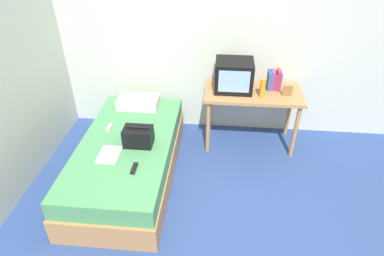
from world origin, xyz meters
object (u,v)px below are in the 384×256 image
(desk, at_px, (253,98))
(pillow, at_px, (138,102))
(remote_silver, at_px, (109,127))
(water_bottle, at_px, (263,88))
(picture_frame, at_px, (287,91))
(magazine, at_px, (109,155))
(handbag, at_px, (138,136))
(book_row, at_px, (274,80))
(remote_dark, at_px, (134,168))
(tv, at_px, (234,75))
(bed, at_px, (129,158))

(desk, distance_m, pillow, 1.41)
(remote_silver, bearing_deg, water_bottle, 13.75)
(picture_frame, relative_size, magazine, 0.44)
(pillow, relative_size, handbag, 1.68)
(book_row, distance_m, pillow, 1.69)
(handbag, bearing_deg, remote_dark, -83.42)
(tv, bearing_deg, book_row, 7.51)
(picture_frame, height_order, remote_silver, picture_frame)
(tv, xyz_separation_m, picture_frame, (0.62, -0.11, -0.12))
(picture_frame, bearing_deg, water_bottle, -168.67)
(tv, distance_m, pillow, 1.23)
(water_bottle, height_order, picture_frame, water_bottle)
(desk, relative_size, tv, 2.64)
(water_bottle, xyz_separation_m, remote_dark, (-1.26, -1.09, -0.37))
(desk, relative_size, magazine, 4.00)
(magazine, bearing_deg, bed, 67.28)
(tv, relative_size, remote_dark, 2.82)
(picture_frame, xyz_separation_m, handbag, (-1.60, -0.75, -0.23))
(handbag, relative_size, remote_silver, 2.08)
(bed, bearing_deg, tv, 35.47)
(book_row, distance_m, handbag, 1.75)
(picture_frame, height_order, magazine, picture_frame)
(handbag, bearing_deg, magazine, -141.65)
(bed, xyz_separation_m, book_row, (1.62, 0.87, 0.62))
(bed, relative_size, magazine, 6.90)
(tv, height_order, picture_frame, tv)
(picture_frame, xyz_separation_m, remote_dark, (-1.56, -1.15, -0.32))
(tv, distance_m, remote_silver, 1.57)
(picture_frame, xyz_separation_m, pillow, (-1.79, 0.04, -0.26))
(bed, distance_m, water_bottle, 1.72)
(pillow, distance_m, magazine, 1.00)
(pillow, relative_size, remote_dark, 3.23)
(handbag, distance_m, remote_dark, 0.41)
(remote_dark, bearing_deg, bed, 114.14)
(book_row, relative_size, pillow, 0.48)
(bed, xyz_separation_m, desk, (1.38, 0.78, 0.42))
(water_bottle, relative_size, magazine, 0.78)
(bed, relative_size, remote_dark, 12.82)
(tv, distance_m, remote_dark, 1.62)
(bed, relative_size, handbag, 6.67)
(bed, height_order, desk, desk)
(book_row, bearing_deg, handbag, -147.84)
(book_row, distance_m, picture_frame, 0.23)
(bed, relative_size, water_bottle, 8.80)
(handbag, bearing_deg, water_bottle, 27.79)
(remote_dark, bearing_deg, tv, 53.39)
(pillow, bearing_deg, tv, 3.34)
(picture_frame, bearing_deg, pillow, 178.72)
(desk, xyz_separation_m, handbag, (-1.22, -0.83, -0.07))
(bed, distance_m, desk, 1.64)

